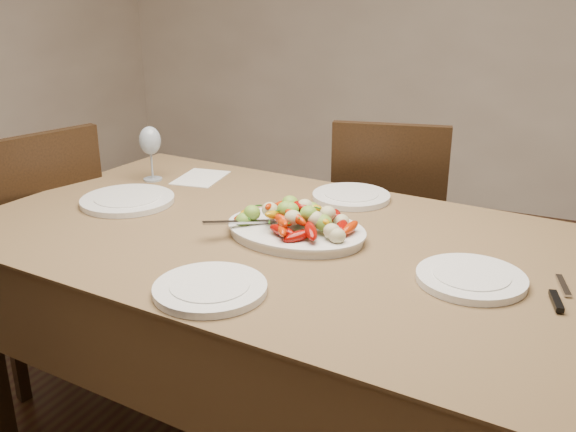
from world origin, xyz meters
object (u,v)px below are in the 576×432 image
(plate_far, at_px, (351,197))
(wine_glass, at_px, (151,152))
(plate_left, at_px, (128,200))
(plate_near, at_px, (210,289))
(plate_right, at_px, (471,279))
(dining_table, at_px, (288,355))
(chair_left, at_px, (30,250))
(serving_platter, at_px, (296,232))
(chair_far, at_px, (389,230))

(plate_far, bearing_deg, wine_glass, -171.92)
(plate_left, xyz_separation_m, plate_near, (0.57, -0.42, 0.00))
(plate_near, distance_m, wine_glass, 0.93)
(plate_left, height_order, plate_right, same)
(plate_right, bearing_deg, wine_glass, 163.48)
(dining_table, xyz_separation_m, chair_left, (-1.12, 0.09, 0.10))
(chair_left, xyz_separation_m, plate_near, (1.10, -0.47, 0.29))
(serving_platter, bearing_deg, dining_table, -142.20)
(serving_platter, bearing_deg, plate_right, -9.50)
(chair_far, relative_size, plate_right, 3.69)
(plate_far, bearing_deg, serving_platter, -94.40)
(chair_left, bearing_deg, chair_far, 140.99)
(chair_far, xyz_separation_m, wine_glass, (-0.70, -0.60, 0.39))
(plate_far, bearing_deg, plate_right, -44.06)
(wine_glass, bearing_deg, plate_left, -71.35)
(dining_table, distance_m, plate_far, 0.55)
(chair_left, distance_m, plate_near, 1.23)
(chair_far, distance_m, plate_right, 1.10)
(chair_far, height_order, serving_platter, chair_far)
(plate_far, xyz_separation_m, wine_glass, (-0.71, -0.10, 0.09))
(dining_table, height_order, chair_far, chair_far)
(chair_far, distance_m, plate_left, 1.08)
(serving_platter, xyz_separation_m, plate_right, (0.49, -0.08, -0.00))
(plate_right, distance_m, wine_glass, 1.23)
(plate_right, height_order, wine_glass, wine_glass)
(plate_right, bearing_deg, plate_far, 135.94)
(chair_far, distance_m, serving_platter, 0.91)
(plate_right, relative_size, wine_glass, 1.26)
(chair_far, height_order, wine_glass, wine_glass)
(plate_left, bearing_deg, wine_glass, 108.65)
(plate_far, distance_m, wine_glass, 0.73)
(chair_left, relative_size, plate_far, 3.78)
(chair_far, bearing_deg, plate_far, 78.27)
(dining_table, height_order, wine_glass, wine_glass)
(plate_near, bearing_deg, chair_left, 156.85)
(chair_far, bearing_deg, serving_platter, 75.91)
(chair_far, relative_size, plate_far, 3.78)
(chair_far, relative_size, plate_near, 3.64)
(dining_table, distance_m, chair_far, 0.88)
(chair_far, xyz_separation_m, plate_left, (-0.62, -0.84, 0.29))
(wine_glass, bearing_deg, chair_far, 40.24)
(plate_near, bearing_deg, plate_right, 30.60)
(serving_platter, relative_size, wine_glass, 1.92)
(plate_left, bearing_deg, plate_right, -5.63)
(wine_glass, bearing_deg, plate_near, -45.38)
(chair_left, height_order, serving_platter, chair_left)
(chair_far, bearing_deg, plate_near, 74.83)
(dining_table, height_order, plate_right, plate_right)
(wine_glass, bearing_deg, serving_platter, -21.30)
(chair_left, height_order, plate_left, chair_left)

